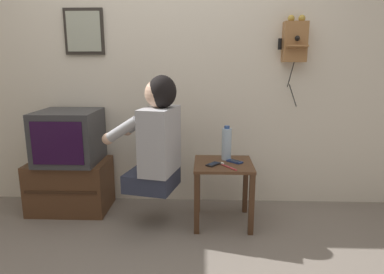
{
  "coord_description": "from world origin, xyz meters",
  "views": [
    {
      "loc": [
        0.39,
        -2.0,
        1.29
      ],
      "look_at": [
        0.29,
        0.53,
        0.72
      ],
      "focal_mm": 32.0,
      "sensor_mm": 36.0,
      "label": 1
    }
  ],
  "objects_px": {
    "water_bottle": "(227,144)",
    "toothbrush": "(228,166)",
    "television": "(69,137)",
    "cell_phone_held": "(213,164)",
    "person": "(157,137)",
    "cell_phone_spare": "(235,161)",
    "wall_phone_antique": "(295,41)",
    "framed_picture": "(84,32)"
  },
  "relations": [
    {
      "from": "cell_phone_spare",
      "to": "framed_picture",
      "type": "bearing_deg",
      "value": 114.16
    },
    {
      "from": "person",
      "to": "cell_phone_held",
      "type": "height_order",
      "value": "person"
    },
    {
      "from": "cell_phone_held",
      "to": "television",
      "type": "bearing_deg",
      "value": -153.58
    },
    {
      "from": "television",
      "to": "wall_phone_antique",
      "type": "bearing_deg",
      "value": 6.09
    },
    {
      "from": "cell_phone_held",
      "to": "cell_phone_spare",
      "type": "relative_size",
      "value": 1.02
    },
    {
      "from": "person",
      "to": "cell_phone_spare",
      "type": "bearing_deg",
      "value": -69.33
    },
    {
      "from": "person",
      "to": "television",
      "type": "bearing_deg",
      "value": 85.69
    },
    {
      "from": "framed_picture",
      "to": "water_bottle",
      "type": "bearing_deg",
      "value": -15.21
    },
    {
      "from": "framed_picture",
      "to": "television",
      "type": "bearing_deg",
      "value": -112.97
    },
    {
      "from": "person",
      "to": "framed_picture",
      "type": "distance_m",
      "value": 1.17
    },
    {
      "from": "toothbrush",
      "to": "framed_picture",
      "type": "bearing_deg",
      "value": 120.64
    },
    {
      "from": "television",
      "to": "framed_picture",
      "type": "bearing_deg",
      "value": 67.03
    },
    {
      "from": "water_bottle",
      "to": "person",
      "type": "bearing_deg",
      "value": -163.76
    },
    {
      "from": "framed_picture",
      "to": "cell_phone_held",
      "type": "height_order",
      "value": "framed_picture"
    },
    {
      "from": "framed_picture",
      "to": "cell_phone_spare",
      "type": "relative_size",
      "value": 2.92
    },
    {
      "from": "wall_phone_antique",
      "to": "cell_phone_held",
      "type": "xyz_separation_m",
      "value": [
        -0.67,
        -0.44,
        -0.94
      ]
    },
    {
      "from": "cell_phone_spare",
      "to": "water_bottle",
      "type": "bearing_deg",
      "value": 80.82
    },
    {
      "from": "wall_phone_antique",
      "to": "water_bottle",
      "type": "height_order",
      "value": "wall_phone_antique"
    },
    {
      "from": "wall_phone_antique",
      "to": "cell_phone_held",
      "type": "bearing_deg",
      "value": -146.63
    },
    {
      "from": "television",
      "to": "cell_phone_held",
      "type": "relative_size",
      "value": 3.68
    },
    {
      "from": "cell_phone_spare",
      "to": "water_bottle",
      "type": "relative_size",
      "value": 0.48
    },
    {
      "from": "person",
      "to": "wall_phone_antique",
      "type": "bearing_deg",
      "value": -54.98
    },
    {
      "from": "cell_phone_spare",
      "to": "toothbrush",
      "type": "relative_size",
      "value": 0.87
    },
    {
      "from": "person",
      "to": "water_bottle",
      "type": "bearing_deg",
      "value": -60.65
    },
    {
      "from": "television",
      "to": "framed_picture",
      "type": "height_order",
      "value": "framed_picture"
    },
    {
      "from": "television",
      "to": "cell_phone_spare",
      "type": "distance_m",
      "value": 1.41
    },
    {
      "from": "framed_picture",
      "to": "toothbrush",
      "type": "relative_size",
      "value": 2.52
    },
    {
      "from": "person",
      "to": "cell_phone_held",
      "type": "bearing_deg",
      "value": -76.54
    },
    {
      "from": "person",
      "to": "cell_phone_held",
      "type": "relative_size",
      "value": 6.56
    },
    {
      "from": "person",
      "to": "television",
      "type": "distance_m",
      "value": 0.82
    },
    {
      "from": "person",
      "to": "framed_picture",
      "type": "relative_size",
      "value": 2.29
    },
    {
      "from": "television",
      "to": "water_bottle",
      "type": "distance_m",
      "value": 1.33
    },
    {
      "from": "person",
      "to": "wall_phone_antique",
      "type": "height_order",
      "value": "wall_phone_antique"
    },
    {
      "from": "wall_phone_antique",
      "to": "toothbrush",
      "type": "relative_size",
      "value": 4.91
    },
    {
      "from": "television",
      "to": "toothbrush",
      "type": "xyz_separation_m",
      "value": [
        1.32,
        -0.3,
        -0.15
      ]
    },
    {
      "from": "wall_phone_antique",
      "to": "cell_phone_held",
      "type": "height_order",
      "value": "wall_phone_antique"
    },
    {
      "from": "framed_picture",
      "to": "cell_phone_held",
      "type": "bearing_deg",
      "value": -23.69
    },
    {
      "from": "cell_phone_held",
      "to": "toothbrush",
      "type": "height_order",
      "value": "toothbrush"
    },
    {
      "from": "cell_phone_held",
      "to": "toothbrush",
      "type": "distance_m",
      "value": 0.12
    },
    {
      "from": "cell_phone_spare",
      "to": "toothbrush",
      "type": "xyz_separation_m",
      "value": [
        -0.07,
        -0.13,
        0.0
      ]
    },
    {
      "from": "water_bottle",
      "to": "toothbrush",
      "type": "distance_m",
      "value": 0.25
    },
    {
      "from": "framed_picture",
      "to": "cell_phone_spare",
      "type": "height_order",
      "value": "framed_picture"
    }
  ]
}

